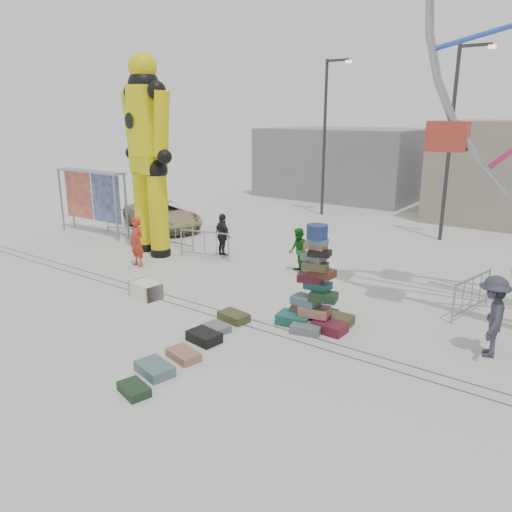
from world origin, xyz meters
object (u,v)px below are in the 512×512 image
Objects in this scene: suitcase_tower at (315,298)px; pedestrian_black at (223,235)px; barricade_dummy_a at (126,220)px; pedestrian_green at (298,251)px; parked_suv at (162,215)px; crash_test_dummy at (147,149)px; banner_scaffold at (91,187)px; barricade_dummy_c at (204,245)px; pedestrian_grey at (492,316)px; barricade_wheel_front at (472,295)px; steamer_trunk at (146,290)px; pedestrian_red at (137,242)px; lamp_post_right at (453,135)px; barricade_dummy_b at (175,234)px; lamp_post_left at (326,130)px.

pedestrian_black is (-6.07, 3.57, 0.09)m from suitcase_tower.
barricade_dummy_a is 1.27× the size of pedestrian_green.
parked_suv is at bearing 147.68° from suitcase_tower.
parked_suv is (-2.87, 3.26, -3.40)m from crash_test_dummy.
barricade_dummy_a is at bearing 53.58° from banner_scaffold.
barricade_dummy_c is 1.06× the size of pedestrian_grey.
barricade_wheel_front is 9.18m from pedestrian_black.
pedestrian_green reaches higher than steamer_trunk.
barricade_dummy_a is at bearing -112.06° from pedestrian_grey.
pedestrian_red is at bearing -100.60° from pedestrian_grey.
barricade_wheel_front reaches higher than steamer_trunk.
barricade_dummy_c is 1.11× the size of pedestrian_red.
barricade_dummy_a is at bearing 155.21° from suitcase_tower.
parked_suv is at bearing 141.48° from steamer_trunk.
suitcase_tower is at bearing 21.54° from steamer_trunk.
barricade_wheel_front is (11.76, 0.83, -3.51)m from crash_test_dummy.
banner_scaffold is at bearing 163.06° from pedestrian_red.
pedestrian_grey is (0.95, -2.32, 0.40)m from barricade_wheel_front.
pedestrian_green reaches higher than parked_suv.
pedestrian_green is 0.93× the size of pedestrian_black.
banner_scaffold is 2.38× the size of pedestrian_black.
pedestrian_black reaches higher than steamer_trunk.
lamp_post_right reaches higher than steamer_trunk.
crash_test_dummy is 6.32m from steamer_trunk.
parked_suv reaches higher than barricade_dummy_a.
barricade_wheel_front is at bearing -68.97° from lamp_post_right.
barricade_dummy_b and barricade_wheel_front have the same top height.
banner_scaffold reaches higher than pedestrian_red.
pedestrian_green is (-2.66, -7.75, -3.69)m from lamp_post_right.
barricade_dummy_c is 1.18× the size of pedestrian_black.
lamp_post_right reaches higher than barricade_dummy_c.
banner_scaffold is 0.85× the size of parked_suv.
pedestrian_grey is (12.71, -1.49, -3.12)m from crash_test_dummy.
barricade_wheel_front is (8.21, 4.40, 0.32)m from steamer_trunk.
barricade_dummy_b is 1.27× the size of pedestrian_green.
lamp_post_right is at bearing 76.04° from steamer_trunk.
pedestrian_grey is at bearing -11.15° from barricade_dummy_b.
barricade_dummy_a is 1.73m from parked_suv.
pedestrian_grey is (12.65, -2.68, 0.40)m from barricade_dummy_b.
lamp_post_right reaches higher than pedestrian_red.
barricade_dummy_b is 1.11× the size of pedestrian_red.
lamp_post_left is 9.70m from parked_suv.
barricade_dummy_b is 1.00× the size of barricade_wheel_front.
barricade_dummy_c is at bearing -112.12° from pedestrian_grey.
lamp_post_right is 14.16m from steamer_trunk.
pedestrian_green is (4.34, -9.75, -3.69)m from lamp_post_left.
pedestrian_black is at bearing 41.16° from barricade_dummy_c.
steamer_trunk is at bearing -173.06° from suitcase_tower.
pedestrian_green is 9.10m from parked_suv.
banner_scaffold is 7.29m from pedestrian_black.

